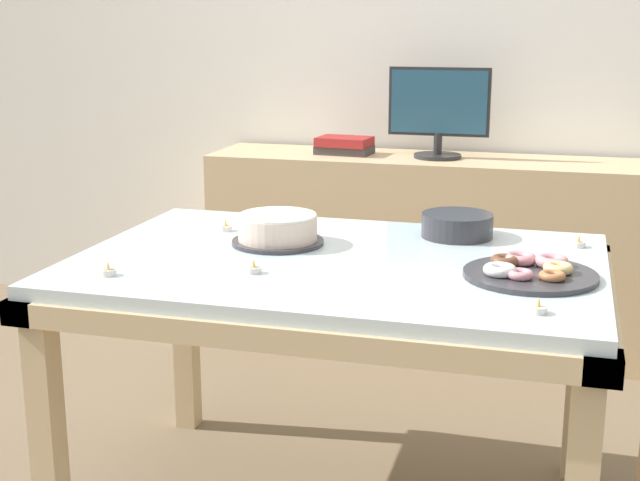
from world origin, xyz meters
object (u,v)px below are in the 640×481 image
at_px(tealight_centre, 538,309).
at_px(tealight_near_front, 578,244).
at_px(tealight_left_edge, 226,228).
at_px(plate_stack, 457,225).
at_px(computer_monitor, 439,113).
at_px(pastry_platter, 529,271).
at_px(book_stack, 344,145).
at_px(tealight_near_cakes, 254,269).
at_px(cake_chocolate_round, 278,230).
at_px(tealight_right_edge, 108,272).

distance_m(tealight_centre, tealight_near_front, 0.64).
bearing_deg(tealight_centre, tealight_left_edge, 150.18).
bearing_deg(plate_stack, computer_monitor, 101.33).
distance_m(pastry_platter, tealight_centre, 0.29).
relative_size(book_stack, pastry_platter, 0.75).
height_order(book_stack, tealight_near_cakes, book_stack).
bearing_deg(plate_stack, cake_chocolate_round, -154.99).
relative_size(plate_stack, tealight_left_edge, 5.25).
distance_m(cake_chocolate_round, plate_stack, 0.53).
bearing_deg(tealight_near_front, tealight_near_cakes, -147.70).
distance_m(computer_monitor, plate_stack, 1.21).
bearing_deg(tealight_near_front, tealight_left_edge, -175.18).
relative_size(tealight_right_edge, tealight_centre, 1.00).
bearing_deg(tealight_centre, pastry_platter, 96.74).
bearing_deg(tealight_centre, plate_stack, 111.66).
distance_m(cake_chocolate_round, pastry_platter, 0.73).
distance_m(tealight_near_front, tealight_near_cakes, 0.94).
bearing_deg(tealight_right_edge, tealight_near_cakes, 19.18).
height_order(cake_chocolate_round, tealight_near_cakes, cake_chocolate_round).
bearing_deg(pastry_platter, tealight_left_edge, 164.33).
xyz_separation_m(computer_monitor, plate_stack, (0.23, -1.17, -0.21)).
bearing_deg(pastry_platter, tealight_right_edge, -164.81).
bearing_deg(tealight_left_edge, book_stack, 87.99).
bearing_deg(tealight_centre, tealight_near_front, 82.42).
relative_size(computer_monitor, tealight_near_front, 10.60).
bearing_deg(book_stack, tealight_right_edge, -94.66).
distance_m(pastry_platter, tealight_near_front, 0.36).
relative_size(computer_monitor, tealight_near_cakes, 10.60).
relative_size(cake_chocolate_round, tealight_centre, 6.58).
xyz_separation_m(book_stack, pastry_platter, (0.87, -1.54, -0.08)).
bearing_deg(plate_stack, tealight_near_cakes, -130.09).
bearing_deg(tealight_near_cakes, book_stack, 96.58).
bearing_deg(tealight_centre, book_stack, 116.29).
bearing_deg(pastry_platter, plate_stack, 121.47).
distance_m(computer_monitor, tealight_near_cakes, 1.72).
distance_m(computer_monitor, pastry_platter, 1.62).
height_order(cake_chocolate_round, tealight_centre, cake_chocolate_round).
distance_m(pastry_platter, tealight_right_edge, 1.05).
height_order(tealight_right_edge, tealight_left_edge, same).
bearing_deg(computer_monitor, book_stack, 179.80).
bearing_deg(pastry_platter, book_stack, 119.42).
relative_size(tealight_centre, tealight_near_front, 1.00).
bearing_deg(pastry_platter, cake_chocolate_round, 168.27).
distance_m(tealight_centre, tealight_near_cakes, 0.72).
distance_m(cake_chocolate_round, tealight_near_cakes, 0.31).
xyz_separation_m(tealight_right_edge, tealight_near_cakes, (0.34, 0.12, 0.00)).
relative_size(plate_stack, tealight_near_front, 5.25).
height_order(computer_monitor, cake_chocolate_round, computer_monitor).
relative_size(book_stack, tealight_centre, 6.21).
xyz_separation_m(book_stack, tealight_left_edge, (-0.04, -1.28, -0.08)).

